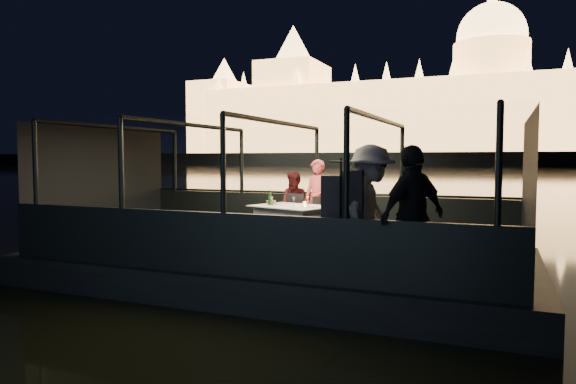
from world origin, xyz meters
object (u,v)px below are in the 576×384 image
at_px(passenger_dark, 413,222).
at_px(chair_port_left, 292,218).
at_px(wine_bottle, 270,197).
at_px(dining_table_central, 292,225).
at_px(chair_port_right, 320,220).
at_px(person_woman_coral, 318,203).
at_px(person_man_maroon, 295,202).
at_px(coat_stand, 341,216).
at_px(passenger_stripe, 370,218).

bearing_deg(passenger_dark, chair_port_left, -102.54).
height_order(passenger_dark, wine_bottle, passenger_dark).
bearing_deg(passenger_dark, wine_bottle, -93.86).
xyz_separation_m(dining_table_central, chair_port_right, (0.37, 0.56, 0.06)).
height_order(person_woman_coral, person_man_maroon, person_woman_coral).
relative_size(chair_port_right, coat_stand, 0.53).
xyz_separation_m(coat_stand, person_woman_coral, (-1.48, 3.33, -0.15)).
distance_m(dining_table_central, chair_port_right, 0.68).
distance_m(person_man_maroon, wine_bottle, 0.97).
bearing_deg(person_man_maroon, passenger_stripe, -53.58).
height_order(coat_stand, passenger_dark, passenger_dark).
distance_m(person_woman_coral, passenger_dark, 4.05).
height_order(person_woman_coral, passenger_dark, passenger_dark).
relative_size(dining_table_central, chair_port_right, 1.65).
bearing_deg(person_man_maroon, passenger_dark, -49.12).
distance_m(dining_table_central, person_woman_coral, 0.95).
bearing_deg(dining_table_central, chair_port_left, 112.63).
xyz_separation_m(dining_table_central, coat_stand, (1.71, -2.48, 0.51)).
relative_size(person_woman_coral, passenger_dark, 0.89).
height_order(coat_stand, person_man_maroon, coat_stand).
relative_size(passenger_stripe, passenger_dark, 1.01).
relative_size(chair_port_left, coat_stand, 0.56).
distance_m(dining_table_central, passenger_dark, 3.60).
height_order(chair_port_right, coat_stand, coat_stand).
distance_m(person_woman_coral, person_man_maroon, 0.53).
bearing_deg(chair_port_left, coat_stand, -45.70).
relative_size(passenger_stripe, wine_bottle, 6.25).
xyz_separation_m(person_woman_coral, passenger_dark, (2.42, -3.24, 0.10)).
height_order(chair_port_left, person_woman_coral, person_woman_coral).
xyz_separation_m(passenger_stripe, wine_bottle, (-2.49, 2.15, 0.06)).
bearing_deg(chair_port_left, person_man_maroon, 108.89).
xyz_separation_m(person_woman_coral, passenger_stripe, (1.81, -3.01, 0.10)).
bearing_deg(person_woman_coral, chair_port_right, -51.85).
bearing_deg(wine_bottle, chair_port_left, 73.64).
bearing_deg(passenger_dark, passenger_stripe, -77.38).
xyz_separation_m(passenger_stripe, passenger_dark, (0.61, -0.23, 0.00)).
distance_m(dining_table_central, chair_port_left, 0.69).
bearing_deg(person_woman_coral, dining_table_central, -93.38).
bearing_deg(dining_table_central, passenger_dark, -42.18).
bearing_deg(person_woman_coral, person_man_maroon, -176.78).
bearing_deg(person_woman_coral, passenger_stripe, -47.39).
distance_m(dining_table_central, coat_stand, 3.06).
bearing_deg(coat_stand, passenger_dark, 5.13).
bearing_deg(passenger_dark, dining_table_central, -98.57).
relative_size(chair_port_left, passenger_stripe, 0.50).
height_order(chair_port_left, chair_port_right, chair_port_left).
distance_m(chair_port_right, person_woman_coral, 0.43).
xyz_separation_m(dining_table_central, wine_bottle, (-0.45, -0.02, 0.53)).
bearing_deg(chair_port_right, person_man_maroon, 136.96).
height_order(person_woman_coral, passenger_stripe, passenger_stripe).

